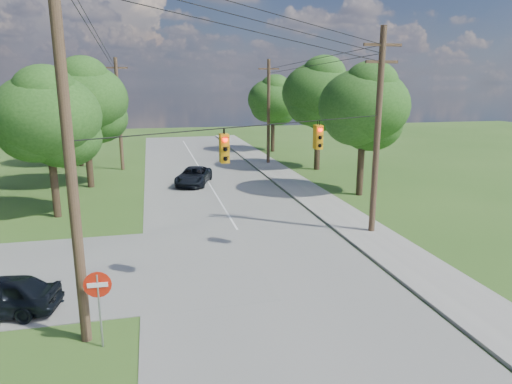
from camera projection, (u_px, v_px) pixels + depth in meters
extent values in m
plane|color=#2F541C|center=(234.00, 329.00, 14.83)|extent=(140.00, 140.00, 0.00)
cube|color=gray|center=(259.00, 265.00, 20.01)|extent=(10.00, 100.00, 0.03)
cube|color=#9D9A92|center=(397.00, 252.00, 21.46)|extent=(2.60, 100.00, 0.12)
cylinder|color=brown|center=(69.00, 148.00, 12.81)|extent=(0.32, 0.32, 12.00)
cylinder|color=brown|center=(377.00, 134.00, 23.14)|extent=(0.32, 0.32, 10.50)
cube|color=brown|center=(383.00, 45.00, 22.13)|extent=(2.00, 0.12, 0.14)
cube|color=brown|center=(382.00, 62.00, 22.32)|extent=(1.70, 0.12, 0.14)
cylinder|color=brown|center=(269.00, 113.00, 44.05)|extent=(0.32, 0.32, 10.00)
cube|color=brown|center=(269.00, 69.00, 43.09)|extent=(2.00, 0.12, 0.14)
cylinder|color=brown|center=(119.00, 115.00, 41.00)|extent=(0.32, 0.32, 10.00)
cube|color=brown|center=(116.00, 68.00, 40.05)|extent=(2.00, 0.12, 0.14)
cylinder|color=black|center=(268.00, 12.00, 16.88)|extent=(13.52, 7.63, 1.53)
cylinder|color=black|center=(268.00, 23.00, 16.97)|extent=(13.52, 7.63, 1.53)
cylinder|color=black|center=(268.00, 35.00, 17.06)|extent=(13.52, 7.63, 1.53)
cylinder|color=black|center=(307.00, 61.00, 32.61)|extent=(0.03, 22.00, 0.53)
cylinder|color=black|center=(101.00, 41.00, 25.84)|extent=(0.43, 29.60, 2.03)
cylinder|color=black|center=(307.00, 66.00, 32.70)|extent=(0.03, 22.00, 0.53)
cylinder|color=black|center=(101.00, 49.00, 25.93)|extent=(0.43, 29.60, 2.03)
cylinder|color=black|center=(267.00, 125.00, 17.84)|extent=(13.52, 7.63, 0.04)
cube|color=orange|center=(225.00, 149.00, 16.47)|extent=(0.32, 0.22, 1.05)
sphere|color=#FF0C05|center=(225.00, 140.00, 16.26)|extent=(0.17, 0.17, 0.17)
cube|color=orange|center=(224.00, 148.00, 16.70)|extent=(0.32, 0.22, 1.05)
sphere|color=#FF0C05|center=(223.00, 138.00, 16.75)|extent=(0.17, 0.17, 0.17)
cube|color=orange|center=(319.00, 137.00, 19.93)|extent=(0.32, 0.22, 1.05)
sphere|color=#FF0C05|center=(320.00, 130.00, 19.71)|extent=(0.17, 0.17, 0.17)
cube|color=orange|center=(317.00, 137.00, 20.16)|extent=(0.32, 0.22, 1.05)
sphere|color=#FF0C05|center=(316.00, 128.00, 20.21)|extent=(0.17, 0.17, 0.17)
cylinder|color=#412E20|center=(55.00, 191.00, 26.93)|extent=(0.45, 0.45, 3.15)
ellipsoid|color=#1C4815|center=(47.00, 116.00, 25.91)|extent=(6.00, 6.00, 4.92)
cylinder|color=#412E20|center=(89.00, 165.00, 34.69)|extent=(0.50, 0.50, 3.50)
ellipsoid|color=#1C4815|center=(84.00, 100.00, 33.56)|extent=(6.40, 6.40, 5.25)
cylinder|color=#412E20|center=(80.00, 149.00, 43.75)|extent=(0.48, 0.47, 3.32)
ellipsoid|color=#1C4815|center=(76.00, 100.00, 42.67)|extent=(6.00, 6.00, 4.92)
cylinder|color=#412E20|center=(360.00, 172.00, 32.24)|extent=(0.48, 0.48, 3.32)
ellipsoid|color=#1C4815|center=(364.00, 106.00, 31.16)|extent=(6.20, 6.20, 5.08)
cylinder|color=#412E20|center=(317.00, 150.00, 41.78)|extent=(0.52, 0.52, 3.67)
ellipsoid|color=#1C4815|center=(319.00, 93.00, 40.60)|extent=(6.60, 6.60, 5.41)
cylinder|color=#412E20|center=(273.00, 138.00, 52.99)|extent=(0.45, 0.45, 3.15)
ellipsoid|color=#1C4815|center=(273.00, 100.00, 51.98)|extent=(5.80, 5.80, 4.76)
imported|color=black|center=(194.00, 176.00, 35.71)|extent=(3.59, 5.27, 1.34)
cylinder|color=#939698|center=(100.00, 311.00, 13.56)|extent=(0.06, 0.06, 2.35)
cylinder|color=red|center=(98.00, 285.00, 13.36)|extent=(0.81, 0.07, 0.81)
cube|color=white|center=(97.00, 285.00, 13.33)|extent=(0.59, 0.06, 0.14)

